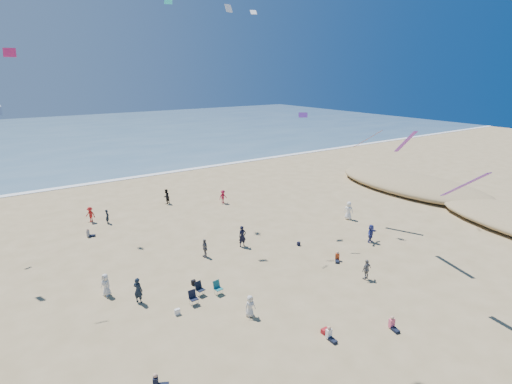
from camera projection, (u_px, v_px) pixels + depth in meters
ground at (311, 374)px, 20.65m from camera, size 220.00×220.00×0.00m
ocean at (44, 137)px, 95.67m from camera, size 220.00×100.00×0.06m
surf_line at (96, 183)px, 56.18m from camera, size 220.00×1.20×0.08m
standing_flyers at (234, 237)px, 35.58m from camera, size 26.15×32.82×1.95m
seated_group at (251, 292)px, 27.57m from camera, size 18.51×26.19×0.84m
chair_cluster at (204, 292)px, 27.44m from camera, size 2.64×1.46×1.00m
white_tote at (177, 312)px, 25.66m from camera, size 0.35×0.20×0.40m
black_backpack at (193, 282)px, 29.26m from camera, size 0.30×0.22×0.38m
cooler at (325, 331)px, 23.84m from camera, size 0.45×0.30×0.30m
navy_bag at (299, 244)px, 35.91m from camera, size 0.28×0.18×0.34m
kites_aloft at (296, 79)px, 31.58m from camera, size 42.67×37.28×27.39m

